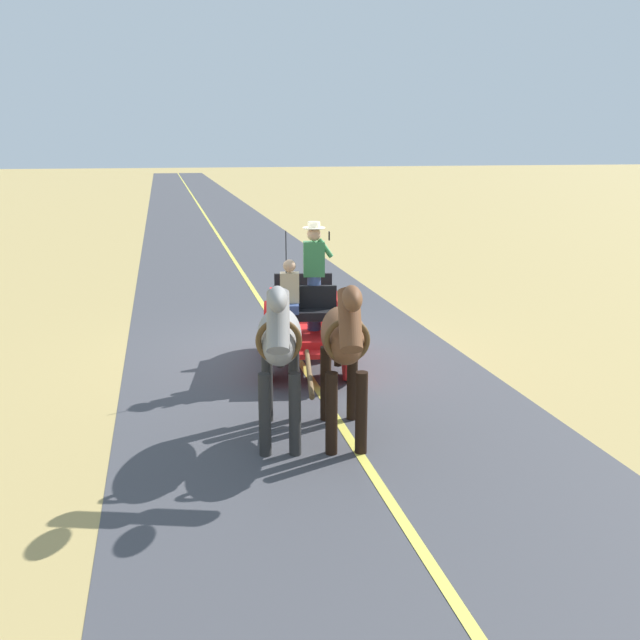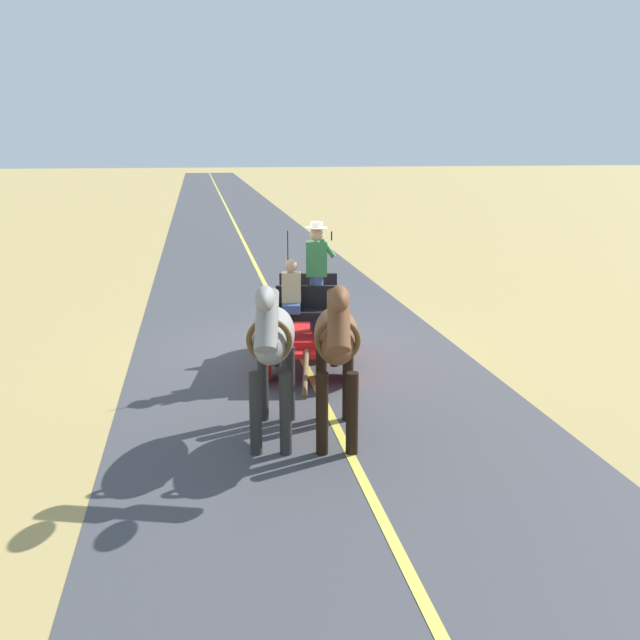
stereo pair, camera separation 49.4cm
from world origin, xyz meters
TOP-DOWN VIEW (x-y plane):
  - ground_plane at (0.00, 0.00)m, footprint 200.00×200.00m
  - road_surface at (0.00, 0.00)m, footprint 5.98×160.00m
  - road_centre_stripe at (0.00, 0.00)m, footprint 0.12×160.00m
  - horse_drawn_carriage at (-0.04, 0.82)m, footprint 1.80×4.51m
  - horse_near_side at (0.08, 3.87)m, footprint 0.81×2.15m
  - horse_off_side at (0.87, 3.74)m, footprint 0.82×2.15m

SIDE VIEW (x-z plane):
  - ground_plane at x=0.00m, z-range 0.00..0.00m
  - road_surface at x=0.00m, z-range 0.00..0.01m
  - road_centre_stripe at x=0.00m, z-range 0.01..0.01m
  - horse_drawn_carriage at x=-0.04m, z-range -0.43..2.07m
  - horse_near_side at x=0.08m, z-range 0.22..2.43m
  - horse_off_side at x=0.87m, z-range 0.22..2.43m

